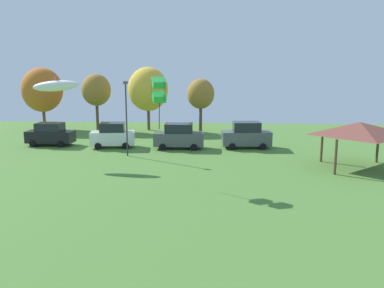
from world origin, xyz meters
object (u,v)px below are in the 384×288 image
object	(u,v)px
treeline_tree_0	(42,90)
treeline_tree_3	(201,94)
parked_car_leftmost	(50,134)
parked_car_second_from_left	(113,135)
light_post_1	(126,115)
treeline_tree_2	(148,89)
parked_car_third_from_left	(179,136)
treeline_tree_1	(96,90)
park_pavilion	(360,129)
kite_flying_7	(56,86)
kite_flying_4	(159,90)
parked_car_rightmost_in_row	(246,135)

from	to	relation	value
treeline_tree_0	treeline_tree_3	bearing A→B (deg)	-2.53
parked_car_leftmost	parked_car_second_from_left	size ratio (longest dim) A/B	1.06
light_post_1	treeline_tree_2	xyz separation A→B (m)	(-0.66, 14.90, 1.36)
parked_car_third_from_left	treeline_tree_1	bearing A→B (deg)	134.24
parked_car_second_from_left	park_pavilion	distance (m)	22.09
parked_car_leftmost	treeline_tree_3	distance (m)	17.64
parked_car_leftmost	treeline_tree_0	bearing A→B (deg)	118.17
parked_car_third_from_left	treeline_tree_0	bearing A→B (deg)	146.75
kite_flying_7	parked_car_second_from_left	xyz separation A→B (m)	(2.94, 5.91, -5.01)
parked_car_leftmost	treeline_tree_0	distance (m)	12.08
light_post_1	parked_car_second_from_left	bearing A→B (deg)	121.71
kite_flying_4	park_pavilion	bearing A→B (deg)	17.34
parked_car_leftmost	treeline_tree_2	world-z (taller)	treeline_tree_2
kite_flying_7	parked_car_second_from_left	distance (m)	8.29
parked_car_third_from_left	treeline_tree_0	size ratio (longest dim) A/B	0.63
parked_car_leftmost	treeline_tree_1	world-z (taller)	treeline_tree_1
parked_car_third_from_left	park_pavilion	distance (m)	16.06
parked_car_rightmost_in_row	treeline_tree_3	bearing A→B (deg)	112.22
kite_flying_7	parked_car_leftmost	bearing A→B (deg)	118.19
park_pavilion	parked_car_rightmost_in_row	bearing A→B (deg)	137.53
light_post_1	parked_car_rightmost_in_row	bearing A→B (deg)	21.66
treeline_tree_2	treeline_tree_3	world-z (taller)	treeline_tree_2
parked_car_second_from_left	treeline_tree_2	world-z (taller)	treeline_tree_2
parked_car_leftmost	parked_car_third_from_left	xyz separation A→B (m)	(12.89, -0.75, 0.07)
parked_car_leftmost	light_post_1	world-z (taller)	light_post_1
kite_flying_4	treeline_tree_3	distance (m)	21.56
kite_flying_7	light_post_1	xyz separation A→B (m)	(5.18, 2.28, -2.55)
treeline_tree_1	kite_flying_4	bearing A→B (deg)	-63.62
parked_car_second_from_left	treeline_tree_2	xyz separation A→B (m)	(1.58, 11.27, 3.83)
kite_flying_4	treeline_tree_0	world-z (taller)	treeline_tree_0
treeline_tree_0	parked_car_rightmost_in_row	bearing A→B (deg)	-22.93
kite_flying_7	parked_car_leftmost	distance (m)	8.99
parked_car_leftmost	parked_car_third_from_left	world-z (taller)	parked_car_third_from_left
parked_car_third_from_left	light_post_1	size ratio (longest dim) A/B	0.73
kite_flying_7	parked_car_second_from_left	bearing A→B (deg)	63.57
parked_car_leftmost	parked_car_rightmost_in_row	bearing A→B (deg)	1.82
treeline_tree_3	treeline_tree_1	bearing A→B (deg)	177.39
park_pavilion	kite_flying_7	bearing A→B (deg)	177.95
kite_flying_4	treeline_tree_2	xyz separation A→B (m)	(-4.67, 22.62, -1.20)
park_pavilion	treeline_tree_0	distance (m)	37.02
parked_car_rightmost_in_row	treeline_tree_2	size ratio (longest dim) A/B	0.62
parked_car_third_from_left	treeline_tree_3	bearing A→B (deg)	79.27
treeline_tree_0	treeline_tree_1	distance (m)	6.87
parked_car_rightmost_in_row	treeline_tree_3	distance (m)	11.12
parked_car_leftmost	treeline_tree_2	size ratio (longest dim) A/B	0.60
parked_car_leftmost	park_pavilion	distance (m)	28.44
kite_flying_4	parked_car_leftmost	distance (m)	18.19
park_pavilion	treeline_tree_1	size ratio (longest dim) A/B	0.84
kite_flying_4	treeline_tree_3	world-z (taller)	kite_flying_4
kite_flying_7	parked_car_third_from_left	size ratio (longest dim) A/B	0.85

